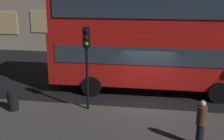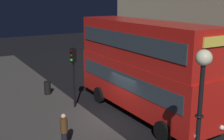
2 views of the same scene
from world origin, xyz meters
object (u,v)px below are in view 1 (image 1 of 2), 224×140
pedestrian (201,123)px  double_decker_bus (149,35)px  litter_bin (13,100)px  traffic_light_near_kerb (87,51)px

pedestrian → double_decker_bus: bearing=-93.6°
double_decker_bus → pedestrian: (2.04, -5.73, -2.07)m
double_decker_bus → litter_bin: 7.50m
double_decker_bus → pedestrian: double_decker_bus is taller
double_decker_bus → traffic_light_near_kerb: double_decker_bus is taller
double_decker_bus → traffic_light_near_kerb: size_ratio=2.81×
traffic_light_near_kerb → pedestrian: 5.54m
pedestrian → litter_bin: 8.15m
pedestrian → litter_bin: bearing=-36.1°
pedestrian → traffic_light_near_kerb: bearing=-51.4°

